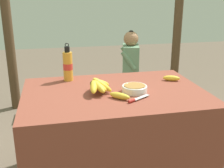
{
  "coord_description": "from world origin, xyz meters",
  "views": [
    {
      "loc": [
        -0.43,
        -1.94,
        1.5
      ],
      "look_at": [
        -0.01,
        0.05,
        0.83
      ],
      "focal_mm": 45.0,
      "sensor_mm": 36.0,
      "label": 1
    }
  ],
  "objects_px": {
    "loose_banana_side": "(171,78)",
    "support_post_far": "(178,14)",
    "banana_bunch_green": "(68,79)",
    "wooden_bench": "(102,86)",
    "knife": "(136,99)",
    "serving_bowl": "(134,88)",
    "water_bottle": "(68,66)",
    "support_post_near": "(7,17)",
    "seated_vendor": "(127,65)",
    "banana_bunch_ripe": "(98,84)",
    "loose_banana_front": "(120,96)"
  },
  "relations": [
    {
      "from": "knife",
      "to": "support_post_far",
      "type": "height_order",
      "value": "support_post_far"
    },
    {
      "from": "serving_bowl",
      "to": "support_post_near",
      "type": "relative_size",
      "value": 0.08
    },
    {
      "from": "banana_bunch_green",
      "to": "support_post_far",
      "type": "height_order",
      "value": "support_post_far"
    },
    {
      "from": "knife",
      "to": "loose_banana_side",
      "type": "bearing_deg",
      "value": 9.51
    },
    {
      "from": "water_bottle",
      "to": "support_post_near",
      "type": "bearing_deg",
      "value": 114.01
    },
    {
      "from": "wooden_bench",
      "to": "seated_vendor",
      "type": "distance_m",
      "value": 0.42
    },
    {
      "from": "banana_bunch_ripe",
      "to": "support_post_far",
      "type": "distance_m",
      "value": 2.33
    },
    {
      "from": "seated_vendor",
      "to": "support_post_far",
      "type": "xyz_separation_m",
      "value": [
        0.81,
        0.31,
        0.61
      ]
    },
    {
      "from": "loose_banana_side",
      "to": "banana_bunch_green",
      "type": "relative_size",
      "value": 0.63
    },
    {
      "from": "serving_bowl",
      "to": "banana_bunch_green",
      "type": "relative_size",
      "value": 0.81
    },
    {
      "from": "wooden_bench",
      "to": "support_post_far",
      "type": "relative_size",
      "value": 0.72
    },
    {
      "from": "serving_bowl",
      "to": "loose_banana_front",
      "type": "bearing_deg",
      "value": -141.04
    },
    {
      "from": "serving_bowl",
      "to": "water_bottle",
      "type": "height_order",
      "value": "water_bottle"
    },
    {
      "from": "wooden_bench",
      "to": "support_post_near",
      "type": "distance_m",
      "value": 1.46
    },
    {
      "from": "water_bottle",
      "to": "loose_banana_side",
      "type": "height_order",
      "value": "water_bottle"
    },
    {
      "from": "banana_bunch_ripe",
      "to": "support_post_near",
      "type": "distance_m",
      "value": 2.02
    },
    {
      "from": "banana_bunch_ripe",
      "to": "knife",
      "type": "xyz_separation_m",
      "value": [
        0.23,
        -0.21,
        -0.06
      ]
    },
    {
      "from": "loose_banana_front",
      "to": "banana_bunch_green",
      "type": "relative_size",
      "value": 0.64
    },
    {
      "from": "seated_vendor",
      "to": "loose_banana_side",
      "type": "bearing_deg",
      "value": 104.63
    },
    {
      "from": "seated_vendor",
      "to": "banana_bunch_ripe",
      "type": "bearing_deg",
      "value": 80.84
    },
    {
      "from": "seated_vendor",
      "to": "support_post_near",
      "type": "relative_size",
      "value": 0.43
    },
    {
      "from": "water_bottle",
      "to": "banana_bunch_green",
      "type": "relative_size",
      "value": 1.37
    },
    {
      "from": "wooden_bench",
      "to": "banana_bunch_green",
      "type": "distance_m",
      "value": 0.46
    },
    {
      "from": "banana_bunch_ripe",
      "to": "loose_banana_side",
      "type": "bearing_deg",
      "value": 13.83
    },
    {
      "from": "knife",
      "to": "banana_bunch_green",
      "type": "distance_m",
      "value": 1.8
    },
    {
      "from": "loose_banana_front",
      "to": "seated_vendor",
      "type": "relative_size",
      "value": 0.14
    },
    {
      "from": "serving_bowl",
      "to": "loose_banana_side",
      "type": "height_order",
      "value": "serving_bowl"
    },
    {
      "from": "banana_bunch_ripe",
      "to": "seated_vendor",
      "type": "bearing_deg",
      "value": 67.24
    },
    {
      "from": "loose_banana_side",
      "to": "knife",
      "type": "bearing_deg",
      "value": -138.51
    },
    {
      "from": "water_bottle",
      "to": "serving_bowl",
      "type": "bearing_deg",
      "value": -40.74
    },
    {
      "from": "banana_bunch_green",
      "to": "support_post_near",
      "type": "relative_size",
      "value": 0.1
    },
    {
      "from": "serving_bowl",
      "to": "water_bottle",
      "type": "bearing_deg",
      "value": 139.26
    },
    {
      "from": "knife",
      "to": "support_post_far",
      "type": "relative_size",
      "value": 0.08
    },
    {
      "from": "loose_banana_side",
      "to": "wooden_bench",
      "type": "bearing_deg",
      "value": 104.45
    },
    {
      "from": "water_bottle",
      "to": "knife",
      "type": "xyz_separation_m",
      "value": [
        0.42,
        -0.57,
        -0.12
      ]
    },
    {
      "from": "loose_banana_side",
      "to": "knife",
      "type": "height_order",
      "value": "loose_banana_side"
    },
    {
      "from": "serving_bowl",
      "to": "banana_bunch_green",
      "type": "distance_m",
      "value": 1.66
    },
    {
      "from": "support_post_near",
      "to": "wooden_bench",
      "type": "bearing_deg",
      "value": -14.24
    },
    {
      "from": "knife",
      "to": "seated_vendor",
      "type": "xyz_separation_m",
      "value": [
        0.4,
        1.7,
        -0.21
      ]
    },
    {
      "from": "seated_vendor",
      "to": "support_post_near",
      "type": "bearing_deg",
      "value": 1.62
    },
    {
      "from": "knife",
      "to": "seated_vendor",
      "type": "distance_m",
      "value": 1.76
    },
    {
      "from": "knife",
      "to": "banana_bunch_green",
      "type": "height_order",
      "value": "knife"
    },
    {
      "from": "loose_banana_side",
      "to": "wooden_bench",
      "type": "xyz_separation_m",
      "value": [
        -0.35,
        1.35,
        -0.49
      ]
    },
    {
      "from": "knife",
      "to": "seated_vendor",
      "type": "relative_size",
      "value": 0.18
    },
    {
      "from": "support_post_far",
      "to": "banana_bunch_green",
      "type": "bearing_deg",
      "value": -169.76
    },
    {
      "from": "wooden_bench",
      "to": "support_post_far",
      "type": "bearing_deg",
      "value": 14.24
    },
    {
      "from": "banana_bunch_ripe",
      "to": "loose_banana_front",
      "type": "distance_m",
      "value": 0.21
    },
    {
      "from": "serving_bowl",
      "to": "seated_vendor",
      "type": "xyz_separation_m",
      "value": [
        0.36,
        1.53,
        -0.23
      ]
    },
    {
      "from": "serving_bowl",
      "to": "knife",
      "type": "bearing_deg",
      "value": -103.25
    },
    {
      "from": "loose_banana_side",
      "to": "support_post_far",
      "type": "relative_size",
      "value": 0.06
    }
  ]
}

